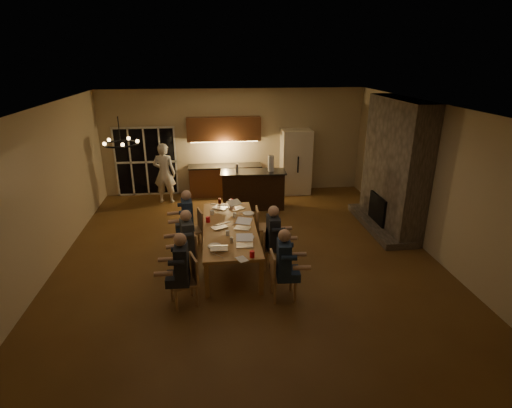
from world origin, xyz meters
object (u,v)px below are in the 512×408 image
at_px(bar_island, 253,190).
at_px(chair_right_near, 283,275).
at_px(redcup_far, 231,202).
at_px(bar_blender, 271,163).
at_px(laptop_c, 219,222).
at_px(mug_back, 212,212).
at_px(laptop_b, 245,240).
at_px(plate_near, 248,237).
at_px(chair_right_far, 266,227).
at_px(laptop_a, 219,244).
at_px(laptop_d, 242,223).
at_px(standing_person, 164,173).
at_px(laptop_e, 220,204).
at_px(dining_table, 230,243).
at_px(can_silver, 231,240).
at_px(laptop_f, 237,204).
at_px(person_left_mid, 188,243).
at_px(person_right_mid, 273,238).
at_px(person_left_far, 188,220).
at_px(can_cola, 220,201).
at_px(redcup_near, 252,254).
at_px(chair_right_mid, 275,248).
at_px(person_right_near, 284,266).
at_px(chair_left_near, 183,282).
at_px(plate_far, 249,213).
at_px(chair_left_far, 192,230).
at_px(mug_mid, 235,215).
at_px(person_left_near, 182,270).
at_px(mug_front, 228,233).
at_px(chair_left_mid, 185,254).
at_px(redcup_mid, 208,220).
at_px(bar_bottle, 237,168).
at_px(refrigerator, 296,162).

height_order(bar_island, chair_right_near, bar_island).
relative_size(redcup_far, bar_blender, 0.27).
bearing_deg(laptop_c, mug_back, -109.27).
bearing_deg(redcup_far, bar_blender, 53.35).
distance_m(laptop_b, plate_near, 0.38).
bearing_deg(redcup_far, chair_right_far, -44.98).
distance_m(laptop_a, laptop_d, 1.03).
distance_m(standing_person, laptop_e, 3.06).
height_order(dining_table, can_silver, can_silver).
relative_size(laptop_f, can_silver, 2.67).
distance_m(person_left_mid, person_right_mid, 1.69).
relative_size(chair_right_far, laptop_e, 2.78).
distance_m(person_left_far, laptop_d, 1.38).
xyz_separation_m(laptop_f, can_cola, (-0.39, 0.43, -0.05)).
bearing_deg(redcup_near, can_cola, 99.87).
bearing_deg(can_silver, laptop_d, 68.31).
distance_m(laptop_f, redcup_far, 0.35).
bearing_deg(bar_blender, chair_right_mid, -101.63).
bearing_deg(person_right_near, laptop_d, 25.32).
height_order(chair_left_near, redcup_far, chair_left_near).
xyz_separation_m(dining_table, laptop_c, (-0.22, 0.01, 0.49)).
height_order(can_silver, plate_far, can_silver).
bearing_deg(bar_blender, person_left_far, -138.02).
bearing_deg(laptop_f, chair_left_far, 170.61).
height_order(person_left_far, laptop_c, person_left_far).
xyz_separation_m(chair_left_near, plate_near, (1.22, 1.01, 0.31)).
relative_size(mug_mid, mug_back, 1.00).
distance_m(chair_right_near, can_cola, 3.20).
bearing_deg(chair_right_near, dining_table, 28.63).
bearing_deg(bar_island, mug_mid, -102.06).
height_order(laptop_c, redcup_far, laptop_c).
bearing_deg(person_left_near, chair_left_far, 179.18).
bearing_deg(mug_front, plate_near, -20.44).
height_order(laptop_c, can_cola, laptop_c).
xyz_separation_m(chair_left_mid, chair_right_far, (1.78, 1.13, 0.00)).
relative_size(dining_table, laptop_f, 9.14).
distance_m(redcup_near, redcup_mid, 1.86).
relative_size(dining_table, redcup_near, 24.38).
xyz_separation_m(chair_left_far, laptop_b, (1.05, -1.52, 0.42)).
xyz_separation_m(chair_right_far, bar_bottle, (-0.48, 2.34, 0.76)).
relative_size(person_left_mid, redcup_near, 11.50).
bearing_deg(chair_right_mid, laptop_e, 45.32).
bearing_deg(mug_front, bar_bottle, 82.71).
height_order(person_right_mid, plate_far, person_right_mid).
distance_m(bar_island, plate_near, 3.60).
relative_size(laptop_b, can_cola, 2.67).
height_order(refrigerator, laptop_d, refrigerator).
height_order(refrigerator, mug_back, refrigerator).
bearing_deg(person_left_far, bar_island, 136.44).
xyz_separation_m(person_right_mid, laptop_e, (-1.00, 1.64, 0.17)).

